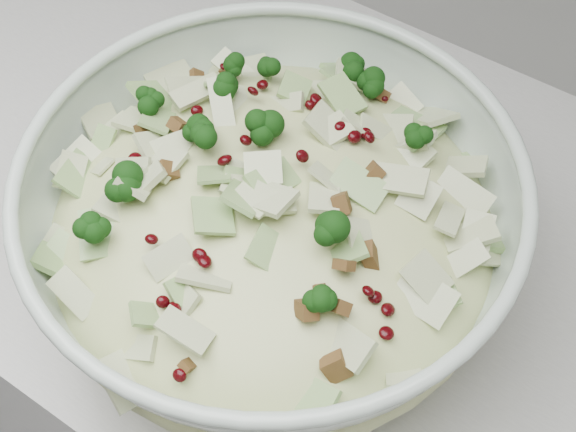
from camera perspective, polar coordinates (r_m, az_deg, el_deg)
name	(u,v)px	position (r m, az deg, el deg)	size (l,w,h in m)	color
mixing_bowl	(273,230)	(0.65, -1.10, -1.01)	(0.40, 0.40, 0.16)	#B7CABC
salad	(272,212)	(0.63, -1.14, 0.32)	(0.46, 0.46, 0.16)	beige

